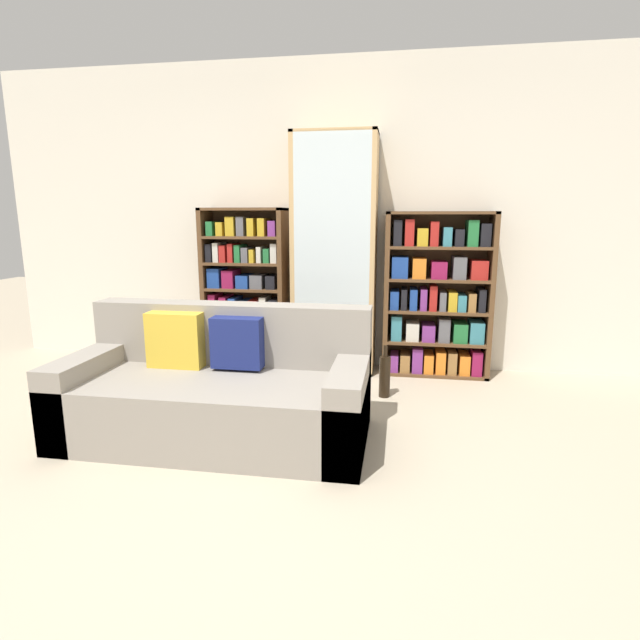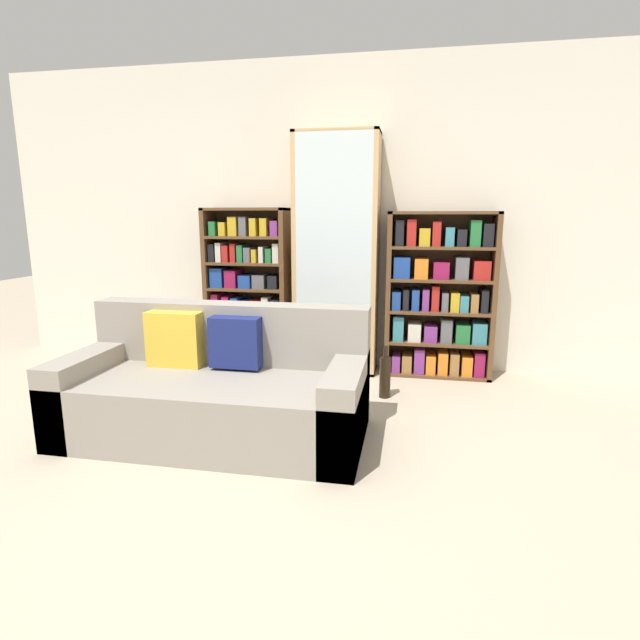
# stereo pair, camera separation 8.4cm
# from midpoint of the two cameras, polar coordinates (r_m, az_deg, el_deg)

# --- Properties ---
(ground_plane) EXTENTS (16.00, 16.00, 0.00)m
(ground_plane) POSITION_cam_midpoint_polar(r_m,az_deg,el_deg) (2.62, -8.64, -19.62)
(ground_plane) COLOR tan
(wall_back) EXTENTS (6.22, 0.06, 2.70)m
(wall_back) POSITION_cam_midpoint_polar(r_m,az_deg,el_deg) (4.59, 0.26, 11.63)
(wall_back) COLOR silver
(wall_back) RESTS_ON ground
(couch) EXTENTS (1.86, 0.85, 0.80)m
(couch) POSITION_cam_midpoint_polar(r_m,az_deg,el_deg) (3.23, -12.30, -8.04)
(couch) COLOR gray
(couch) RESTS_ON ground
(bookshelf_left) EXTENTS (0.76, 0.32, 1.43)m
(bookshelf_left) POSITION_cam_midpoint_polar(r_m,az_deg,el_deg) (4.61, -9.02, 3.31)
(bookshelf_left) COLOR brown
(bookshelf_left) RESTS_ON ground
(display_cabinet) EXTENTS (0.72, 0.36, 2.05)m
(display_cabinet) POSITION_cam_midpoint_polar(r_m,az_deg,el_deg) (4.37, 1.11, 7.31)
(display_cabinet) COLOR tan
(display_cabinet) RESTS_ON ground
(bookshelf_right) EXTENTS (0.90, 0.32, 1.40)m
(bookshelf_right) POSITION_cam_midpoint_polar(r_m,az_deg,el_deg) (4.39, 12.74, 2.45)
(bookshelf_right) COLOR brown
(bookshelf_right) RESTS_ON ground
(wine_bottle) EXTENTS (0.09, 0.09, 0.41)m
(wine_bottle) POSITION_cam_midpoint_polar(r_m,az_deg,el_deg) (3.86, 6.78, -6.35)
(wine_bottle) COLOR black
(wine_bottle) RESTS_ON ground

